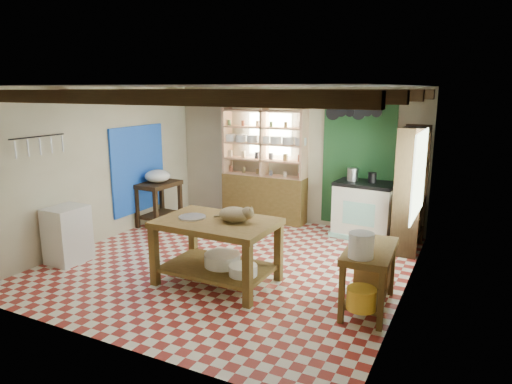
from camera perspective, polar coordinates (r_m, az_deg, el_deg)
The scene contains 30 objects.
floor at distance 6.97m, azimuth -3.20°, elevation -8.90°, with size 5.00×5.00×0.02m, color maroon.
ceiling at distance 6.48m, azimuth -3.49°, elevation 13.08°, with size 5.00×5.00×0.02m, color #4F4E53.
wall_back at distance 8.83m, azimuth 4.77°, elevation 4.52°, with size 5.00×0.04×2.60m, color beige.
wall_front at distance 4.66m, azimuth -18.81°, elevation -3.68°, with size 5.00×0.04×2.60m, color beige.
wall_left at distance 8.12m, azimuth -18.86°, elevation 3.15°, with size 0.04×5.00×2.60m, color beige.
wall_right at distance 5.80m, azimuth 18.62°, elevation -0.50°, with size 0.04×5.00×2.60m, color beige.
ceiling_beams at distance 6.48m, azimuth -3.48°, elevation 12.02°, with size 5.00×3.80×0.15m, color #322111.
blue_wall_patch at distance 8.78m, azimuth -14.48°, elevation 2.79°, with size 0.04×1.40×1.60m, color blue.
green_wall_patch at distance 8.43m, azimuth 12.62°, elevation 3.52°, with size 1.30×0.04×2.30m, color #1B4521.
window_back at distance 8.96m, azimuth 1.78°, elevation 7.26°, with size 0.90×0.02×0.80m, color silver.
window_right at distance 6.76m, azimuth 19.74°, elevation 2.11°, with size 0.02×1.30×1.20m, color silver.
utensil_rail at distance 7.23m, azimuth -25.54°, elevation 5.32°, with size 0.06×0.90×0.28m, color black.
pot_rack at distance 7.93m, azimuth 12.19°, elevation 9.73°, with size 0.86×0.12×0.36m, color black.
shelving_unit at distance 8.90m, azimuth 1.00°, elevation 3.33°, with size 1.70×0.34×2.20m, color #DDA97F.
tall_rack at distance 7.64m, azimuth 18.78°, elevation 0.28°, with size 0.40×0.86×2.00m, color #322111.
work_table at distance 6.17m, azimuth -4.89°, elevation -7.44°, with size 1.54×1.03×0.87m, color brown.
stove at distance 8.22m, azimuth 13.44°, elevation -2.15°, with size 1.01×0.68×0.99m, color white.
prep_table at distance 8.91m, azimuth -12.04°, elevation -1.43°, with size 0.57×0.82×0.83m, color #322111.
white_cabinet at distance 7.43m, azimuth -22.51°, elevation -4.94°, with size 0.47×0.57×0.85m, color silver.
right_counter at distance 5.64m, azimuth 13.90°, elevation -10.41°, with size 0.53×1.06×0.76m, color brown.
cat at distance 5.92m, azimuth -2.67°, elevation -2.83°, with size 0.43×0.33×0.20m, color #927D55.
steel_tray at distance 6.18m, azimuth -7.97°, elevation -3.12°, with size 0.37×0.37×0.02m, color #B9B9C1.
basin_large at distance 6.23m, azimuth -4.23°, elevation -8.42°, with size 0.49×0.49×0.17m, color silver.
basin_small at distance 5.93m, azimuth -1.63°, elevation -9.73°, with size 0.37×0.37×0.13m, color silver.
kettle_left at distance 8.17m, azimuth 11.99°, elevation 2.17°, with size 0.19×0.19×0.22m, color #B9B9C1.
kettle_right at distance 8.07m, azimuth 14.33°, elevation 1.76°, with size 0.14×0.14×0.18m, color black.
enamel_bowl at distance 8.79m, azimuth -12.20°, elevation 1.96°, with size 0.48×0.48×0.24m, color silver.
white_bucket at distance 5.14m, azimuth 13.01°, elevation -6.50°, with size 0.28×0.28×0.28m, color silver.
wicker_basket at distance 5.93m, azimuth 14.37°, elevation -9.64°, with size 0.41×0.33×0.28m, color #A87D43.
yellow_tub at distance 5.26m, azimuth 13.03°, elevation -12.85°, with size 0.33×0.33×0.24m, color gold.
Camera 1 is at (3.23, -5.61, 2.57)m, focal length 32.00 mm.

